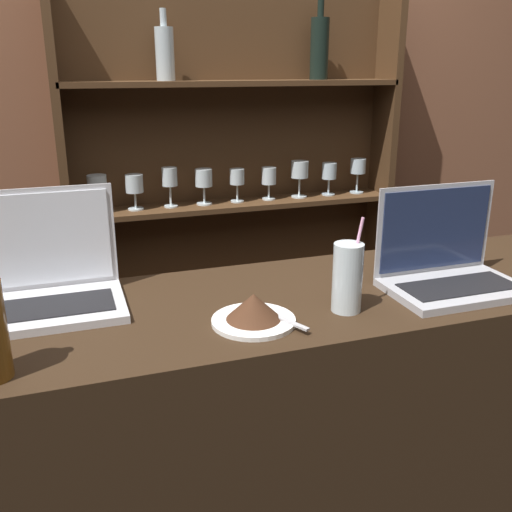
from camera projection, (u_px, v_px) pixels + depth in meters
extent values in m
cube|color=black|center=(298.00, 473.00, 1.51)|extent=(1.82, 0.50, 1.02)
cube|color=brown|center=(195.00, 116.00, 2.22)|extent=(7.00, 0.06, 2.70)
cube|color=#472D19|center=(71.00, 242.00, 2.09)|extent=(0.03, 0.18, 1.84)
cube|color=#472D19|center=(378.00, 214.00, 2.48)|extent=(0.03, 0.18, 1.84)
cube|color=#472D19|center=(232.00, 222.00, 2.36)|extent=(1.31, 0.02, 1.84)
cube|color=#472D19|center=(238.00, 311.00, 2.40)|extent=(1.27, 0.18, 0.02)
cube|color=#472D19|center=(237.00, 204.00, 2.26)|extent=(1.27, 0.18, 0.02)
cube|color=#472D19|center=(236.00, 83.00, 2.11)|extent=(1.27, 0.18, 0.02)
cylinder|color=silver|center=(100.00, 212.00, 2.09)|extent=(0.06, 0.06, 0.01)
cylinder|color=silver|center=(99.00, 201.00, 2.08)|extent=(0.01, 0.01, 0.07)
cylinder|color=silver|center=(97.00, 183.00, 2.06)|extent=(0.07, 0.07, 0.06)
cylinder|color=silver|center=(136.00, 209.00, 2.13)|extent=(0.06, 0.06, 0.01)
cylinder|color=silver|center=(135.00, 200.00, 2.12)|extent=(0.01, 0.01, 0.06)
cylinder|color=silver|center=(134.00, 183.00, 2.10)|extent=(0.07, 0.07, 0.07)
cylinder|color=silver|center=(171.00, 206.00, 2.17)|extent=(0.05, 0.05, 0.01)
cylinder|color=silver|center=(170.00, 196.00, 2.16)|extent=(0.01, 0.01, 0.08)
cylinder|color=silver|center=(170.00, 177.00, 2.14)|extent=(0.06, 0.06, 0.07)
cylinder|color=silver|center=(205.00, 204.00, 2.21)|extent=(0.06, 0.06, 0.01)
cylinder|color=silver|center=(204.00, 195.00, 2.20)|extent=(0.01, 0.01, 0.07)
cylinder|color=silver|center=(204.00, 178.00, 2.18)|extent=(0.07, 0.07, 0.07)
cylinder|color=silver|center=(237.00, 201.00, 2.25)|extent=(0.05, 0.05, 0.01)
cylinder|color=silver|center=(237.00, 192.00, 2.24)|extent=(0.01, 0.01, 0.07)
cylinder|color=silver|center=(237.00, 176.00, 2.22)|extent=(0.06, 0.06, 0.06)
cylinder|color=silver|center=(269.00, 199.00, 2.29)|extent=(0.05, 0.05, 0.01)
cylinder|color=silver|center=(269.00, 191.00, 2.28)|extent=(0.01, 0.01, 0.06)
cylinder|color=silver|center=(269.00, 176.00, 2.26)|extent=(0.06, 0.06, 0.07)
cylinder|color=silver|center=(299.00, 196.00, 2.33)|extent=(0.06, 0.06, 0.01)
cylinder|color=silver|center=(299.00, 187.00, 2.32)|extent=(0.01, 0.01, 0.08)
cylinder|color=silver|center=(300.00, 169.00, 2.30)|extent=(0.07, 0.07, 0.07)
cylinder|color=silver|center=(328.00, 194.00, 2.37)|extent=(0.05, 0.05, 0.01)
cylinder|color=silver|center=(329.00, 186.00, 2.36)|extent=(0.01, 0.01, 0.06)
cylinder|color=silver|center=(329.00, 171.00, 2.34)|extent=(0.06, 0.06, 0.07)
cylinder|color=silver|center=(357.00, 192.00, 2.41)|extent=(0.06, 0.06, 0.01)
cylinder|color=silver|center=(357.00, 182.00, 2.40)|extent=(0.01, 0.01, 0.08)
cylinder|color=silver|center=(358.00, 166.00, 2.38)|extent=(0.06, 0.06, 0.06)
cylinder|color=#B2C1C6|center=(165.00, 54.00, 2.00)|extent=(0.07, 0.07, 0.18)
cylinder|color=#B2C1C6|center=(163.00, 17.00, 1.96)|extent=(0.02, 0.02, 0.06)
cylinder|color=black|center=(319.00, 49.00, 2.18)|extent=(0.07, 0.07, 0.22)
cylinder|color=black|center=(321.00, 7.00, 2.13)|extent=(0.02, 0.02, 0.07)
cube|color=silver|center=(48.00, 309.00, 1.24)|extent=(0.33, 0.23, 0.02)
cube|color=black|center=(48.00, 307.00, 1.23)|extent=(0.28, 0.13, 0.00)
cube|color=silver|center=(42.00, 239.00, 1.30)|extent=(0.33, 0.00, 0.24)
cube|color=white|center=(42.00, 239.00, 1.30)|extent=(0.30, 0.01, 0.21)
cube|color=#ADADB2|center=(455.00, 288.00, 1.36)|extent=(0.32, 0.21, 0.02)
cube|color=black|center=(459.00, 286.00, 1.35)|extent=(0.28, 0.11, 0.00)
cube|color=#ADADB2|center=(434.00, 229.00, 1.41)|extent=(0.32, 0.00, 0.22)
cube|color=#1E2847|center=(435.00, 229.00, 1.41)|extent=(0.30, 0.01, 0.20)
cylinder|color=white|center=(254.00, 321.00, 1.19)|extent=(0.18, 0.18, 0.01)
cone|color=#422616|center=(254.00, 306.00, 1.18)|extent=(0.12, 0.12, 0.06)
cube|color=#B7B7BC|center=(278.00, 317.00, 1.19)|extent=(0.08, 0.16, 0.00)
cylinder|color=silver|center=(347.00, 278.00, 1.23)|extent=(0.07, 0.07, 0.15)
cylinder|color=#EA9EC6|center=(353.00, 265.00, 1.23)|extent=(0.04, 0.01, 0.21)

